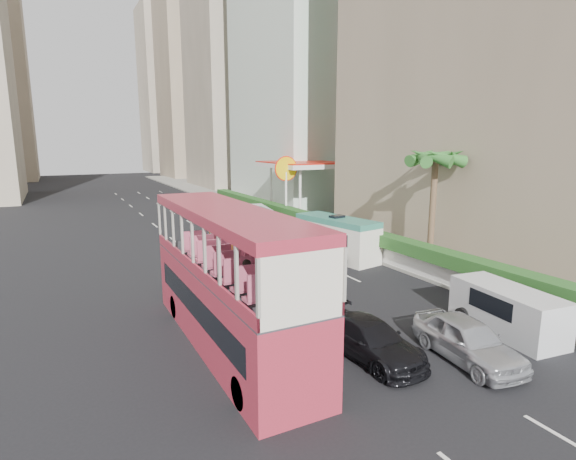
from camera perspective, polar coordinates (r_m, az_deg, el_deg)
ground_plane at (r=19.88m, az=9.34°, el=-10.69°), size 200.00×200.00×0.00m
double_decker_bus at (r=16.32m, az=-7.63°, el=-6.11°), size 2.50×11.00×5.06m
car_silver_lane_a at (r=20.02m, az=1.10°, el=-10.39°), size 2.19×4.92×1.57m
car_silver_lane_b at (r=17.12m, az=21.62°, el=-15.08°), size 2.29×4.55×1.49m
car_black at (r=16.43m, az=10.28°, el=-15.60°), size 2.12×4.64×1.32m
van_asset at (r=35.57m, az=-6.75°, el=-0.89°), size 3.05×5.23×1.37m
minibus_near at (r=29.80m, az=-3.27°, el=-0.45°), size 2.54×6.37×2.76m
minibus_far at (r=28.88m, az=6.20°, el=-1.00°), size 2.97×6.19×2.63m
panel_van_near at (r=19.72m, az=26.03°, el=-9.14°), size 2.29×4.63×1.78m
panel_van_far at (r=39.41m, az=-3.94°, el=1.65°), size 2.63×4.72×1.78m
sidewalk at (r=45.13m, az=-0.43°, el=1.85°), size 6.00×120.00×0.18m
kerb_wall at (r=34.22m, az=3.74°, el=-0.15°), size 0.30×44.00×1.00m
hedge at (r=34.07m, az=3.76°, el=1.26°), size 1.10×44.00×0.70m
palm_tree at (r=26.95m, az=17.85°, el=2.12°), size 0.36×0.36×6.40m
shell_station at (r=43.50m, az=1.94°, el=5.03°), size 6.50×8.00×5.50m
tower_mid at (r=80.32m, az=-5.88°, el=23.73°), size 16.00×16.00×50.00m
tower_far_a at (r=101.80m, az=-11.68°, el=19.14°), size 14.00×14.00×44.00m
tower_far_b at (r=122.67m, az=-14.59°, el=16.66°), size 14.00×14.00×40.00m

